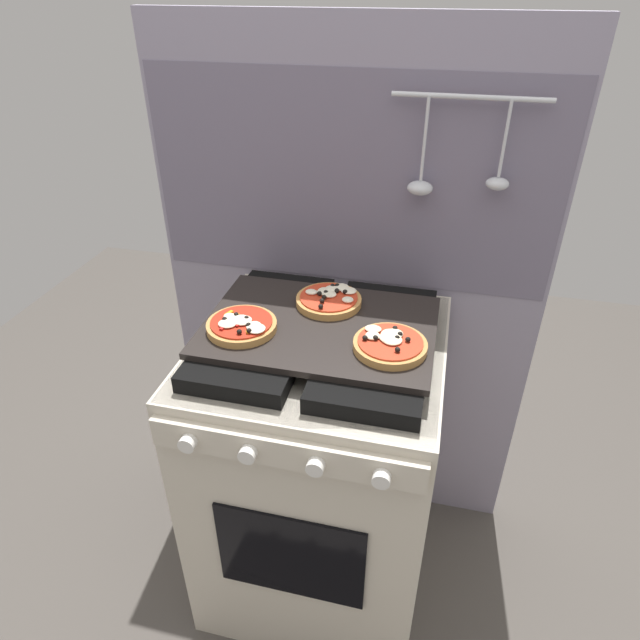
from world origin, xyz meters
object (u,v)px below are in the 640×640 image
at_px(baking_tray, 320,326).
at_px(stove, 320,463).
at_px(pizza_left, 242,325).
at_px(pizza_right, 390,343).
at_px(pizza_center, 330,299).

bearing_deg(baking_tray, stove, -90.00).
distance_m(pizza_left, pizza_right, 0.34).
bearing_deg(pizza_center, pizza_right, -43.12).
relative_size(stove, baking_tray, 1.67).
height_order(pizza_left, pizza_right, same).
height_order(baking_tray, pizza_left, pizza_left).
distance_m(baking_tray, pizza_right, 0.18).
bearing_deg(baking_tray, pizza_left, -158.18).
xyz_separation_m(baking_tray, pizza_right, (0.17, -0.06, 0.02)).
height_order(baking_tray, pizza_right, pizza_right).
distance_m(baking_tray, pizza_left, 0.18).
bearing_deg(pizza_center, stove, -91.56).
bearing_deg(pizza_center, pizza_left, -136.49).
bearing_deg(pizza_right, stove, 160.32).
distance_m(stove, baking_tray, 0.46).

